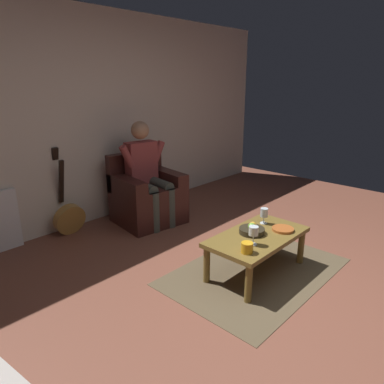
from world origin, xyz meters
The scene contains 12 objects.
ground_plane centered at (0.00, 0.00, 0.00)m, with size 7.34×7.34×0.00m, color brown.
wall_back centered at (0.00, -2.88, 1.27)m, with size 6.52×0.06×2.54m, color beige.
rug centered at (-0.21, -0.58, 0.00)m, with size 1.70×1.14×0.01m, color brown.
armchair centered at (-0.36, -2.31, 0.32)m, with size 0.85×0.82×0.85m.
person_seated centered at (-0.36, -2.28, 0.67)m, with size 0.64×0.64×1.26m.
coffee_table centered at (-0.21, -0.58, 0.33)m, with size 1.00×0.56×0.38m.
guitar centered at (0.51, -2.67, 0.22)m, with size 0.36×0.29×1.01m.
wine_glass_near centered at (-0.01, -0.50, 0.50)m, with size 0.08×0.08×0.17m.
wine_glass_far centered at (-0.47, -0.69, 0.48)m, with size 0.07×0.07×0.16m.
fruit_bowl centered at (-0.20, -0.64, 0.41)m, with size 0.23×0.23×0.11m.
decorative_dish centered at (-0.45, -0.46, 0.39)m, with size 0.20×0.20×0.02m, color #B65D28.
candle_jar centered at (0.15, -0.46, 0.42)m, with size 0.10×0.10×0.09m, color gold.
Camera 1 is at (2.40, 0.98, 1.73)m, focal length 33.31 mm.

